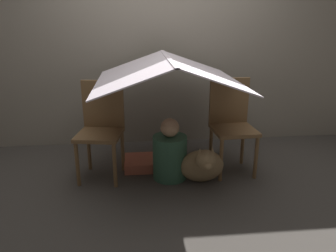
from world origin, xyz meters
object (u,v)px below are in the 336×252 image
(chair_left, at_px, (101,125))
(person_front, at_px, (170,154))
(chair_right, at_px, (232,121))
(dog, at_px, (203,164))

(chair_left, distance_m, person_front, 0.72)
(chair_left, xyz_separation_m, chair_right, (1.29, 0.00, 0.00))
(chair_left, relative_size, chair_right, 1.00)
(person_front, bearing_deg, chair_left, 167.74)
(person_front, height_order, dog, person_front)
(chair_left, distance_m, dog, 1.04)
(person_front, relative_size, dog, 1.45)
(dog, bearing_deg, chair_right, 40.49)
(chair_left, bearing_deg, dog, -7.01)
(chair_right, distance_m, dog, 0.56)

